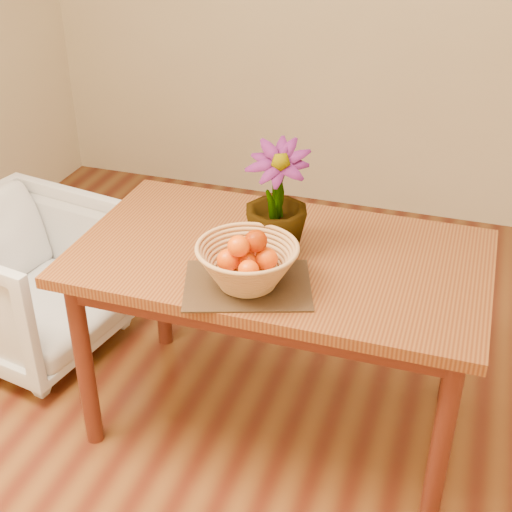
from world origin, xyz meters
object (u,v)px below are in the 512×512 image
(table, at_px, (279,275))
(wicker_basket, at_px, (247,267))
(potted_plant, at_px, (276,198))
(armchair, at_px, (29,274))

(table, distance_m, wicker_basket, 0.28)
(table, bearing_deg, wicker_basket, -99.25)
(table, xyz_separation_m, wicker_basket, (-0.04, -0.23, 0.16))
(wicker_basket, bearing_deg, potted_plant, 86.24)
(potted_plant, xyz_separation_m, armchair, (-1.13, 0.12, -0.59))
(table, distance_m, potted_plant, 0.28)
(table, distance_m, armchair, 1.20)
(table, height_order, wicker_basket, wicker_basket)
(wicker_basket, bearing_deg, table, 80.75)
(table, height_order, potted_plant, potted_plant)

